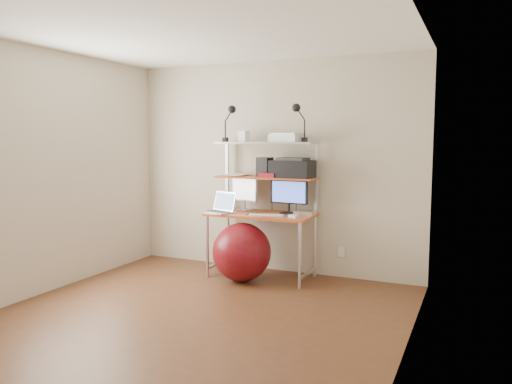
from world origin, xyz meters
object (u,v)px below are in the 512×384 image
at_px(laptop, 222,208).
at_px(monitor_silver, 244,192).
at_px(monitor_black, 289,194).
at_px(exercise_ball, 242,252).
at_px(printer, 293,168).

bearing_deg(laptop, monitor_silver, 76.48).
distance_m(monitor_black, exercise_ball, 0.84).
relative_size(laptop, printer, 0.82).
height_order(monitor_silver, exercise_ball, monitor_silver).
xyz_separation_m(laptop, exercise_ball, (0.32, -0.13, -0.46)).
relative_size(monitor_silver, laptop, 1.04).
bearing_deg(exercise_ball, monitor_black, 38.72).
height_order(laptop, exercise_ball, laptop).
distance_m(monitor_silver, printer, 0.68).
xyz_separation_m(laptop, printer, (0.78, 0.25, 0.47)).
height_order(monitor_silver, laptop, monitor_silver).
xyz_separation_m(monitor_silver, monitor_black, (0.58, -0.05, 0.00)).
height_order(monitor_silver, monitor_black, monitor_black).
xyz_separation_m(printer, exercise_ball, (-0.46, -0.39, -0.93)).
bearing_deg(monitor_silver, monitor_black, 11.50).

